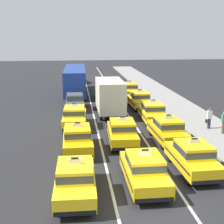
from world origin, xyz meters
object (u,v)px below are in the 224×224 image
at_px(taxi_left_sixth, 76,77).
at_px(taxi_right_nearest, 193,156).
at_px(taxi_center_second, 122,132).
at_px(taxi_right_second, 167,129).
at_px(taxi_right_fifth, 130,90).
at_px(box_truck_center_third, 109,95).
at_px(taxi_left_second, 78,138).
at_px(pedestrian_near_crosswalk, 224,122).
at_px(bus_left_fifth, 75,79).
at_px(taxi_left_nearest, 75,179).
at_px(sedan_left_fourth, 75,101).
at_px(taxi_right_fourth, 139,100).
at_px(taxi_right_third, 153,112).
at_px(pedestrian_mid_block, 209,118).
at_px(taxi_left_third, 75,116).
at_px(taxi_center_nearest, 144,169).
at_px(taxi_center_fourth, 104,92).

bearing_deg(taxi_left_sixth, taxi_right_nearest, -79.83).
distance_m(taxi_center_second, taxi_right_second, 3.21).
xyz_separation_m(taxi_left_sixth, taxi_right_fifth, (6.20, -11.93, 0.00)).
height_order(taxi_left_sixth, box_truck_center_third, box_truck_center_third).
height_order(taxi_left_second, pedestrian_near_crosswalk, taxi_left_second).
distance_m(bus_left_fifth, taxi_right_nearest, 25.45).
distance_m(taxi_left_nearest, taxi_right_fifth, 24.71).
distance_m(sedan_left_fourth, taxi_right_fourth, 6.48).
relative_size(taxi_left_second, taxi_right_nearest, 1.00).
height_order(taxi_left_second, taxi_right_second, same).
xyz_separation_m(bus_left_fifth, taxi_right_fifth, (6.41, -2.91, -0.94)).
bearing_deg(taxi_right_fourth, sedan_left_fourth, 178.25).
relative_size(taxi_right_third, taxi_right_fourth, 1.00).
bearing_deg(taxi_left_second, taxi_right_third, 45.10).
bearing_deg(pedestrian_near_crosswalk, taxi_right_second, -168.80).
relative_size(taxi_center_second, pedestrian_mid_block, 2.84).
height_order(taxi_left_nearest, taxi_left_third, same).
relative_size(taxi_left_nearest, pedestrian_mid_block, 2.82).
distance_m(taxi_left_nearest, taxi_center_nearest, 3.44).
xyz_separation_m(taxi_left_sixth, box_truck_center_third, (2.91, -19.96, 0.90)).
distance_m(taxi_center_nearest, taxi_center_second, 6.41).
relative_size(box_truck_center_third, taxi_right_fifth, 1.51).
bearing_deg(pedestrian_mid_block, bus_left_fifth, 120.85).
distance_m(taxi_left_second, taxi_right_fifth, 18.95).
relative_size(taxi_left_second, sedan_left_fourth, 1.06).
xyz_separation_m(taxi_left_third, sedan_left_fourth, (0.04, 6.25, -0.03)).
relative_size(sedan_left_fourth, pedestrian_near_crosswalk, 2.58).
bearing_deg(taxi_right_fifth, taxi_left_sixth, 117.48).
xyz_separation_m(taxi_right_fifth, pedestrian_near_crosswalk, (4.41, -15.71, 0.12)).
bearing_deg(taxi_right_third, taxi_right_fifth, 90.41).
height_order(bus_left_fifth, taxi_left_sixth, bus_left_fifth).
height_order(taxi_center_second, pedestrian_near_crosswalk, taxi_center_second).
xyz_separation_m(taxi_left_third, taxi_center_fourth, (3.39, 10.79, 0.00)).
xyz_separation_m(taxi_left_third, taxi_center_second, (3.22, -4.58, 0.00)).
xyz_separation_m(taxi_right_third, taxi_right_fourth, (-0.10, 5.30, 0.00)).
bearing_deg(taxi_center_nearest, taxi_right_second, 65.08).
bearing_deg(taxi_right_fourth, taxi_left_second, -118.33).
xyz_separation_m(bus_left_fifth, taxi_left_sixth, (0.21, 9.02, -0.94)).
xyz_separation_m(taxi_left_second, taxi_center_fourth, (3.21, 16.49, 0.00)).
xyz_separation_m(taxi_left_nearest, box_truck_center_third, (3.22, 15.81, 0.90)).
relative_size(taxi_right_fourth, pedestrian_near_crosswalk, 2.76).
height_order(taxi_left_second, taxi_right_third, same).
height_order(taxi_center_nearest, taxi_right_nearest, same).
distance_m(box_truck_center_third, taxi_right_fourth, 3.91).
height_order(sedan_left_fourth, taxi_center_second, taxi_center_second).
bearing_deg(taxi_left_sixth, taxi_left_second, -90.28).
distance_m(taxi_center_nearest, taxi_right_second, 7.22).
relative_size(sedan_left_fourth, pedestrian_mid_block, 2.65).
xyz_separation_m(sedan_left_fourth, pedestrian_mid_block, (10.37, -8.40, 0.11)).
bearing_deg(taxi_center_second, taxi_right_third, 57.59).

